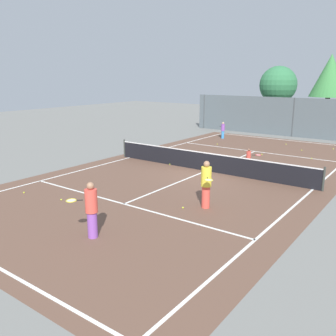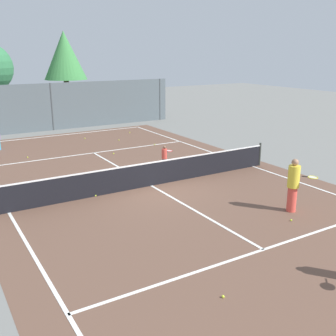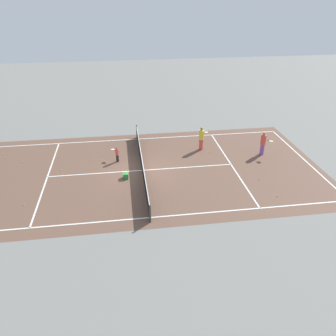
% 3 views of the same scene
% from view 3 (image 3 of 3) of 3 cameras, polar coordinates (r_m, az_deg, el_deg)
% --- Properties ---
extents(ground_plane, '(80.00, 80.00, 0.00)m').
position_cam_3_polar(ground_plane, '(23.50, -4.38, -0.41)').
color(ground_plane, slate).
extents(court_surface, '(13.00, 25.00, 0.01)m').
position_cam_3_polar(court_surface, '(23.50, -4.38, -0.41)').
color(court_surface, brown).
rests_on(court_surface, ground_plane).
extents(tennis_net, '(11.90, 0.10, 1.10)m').
position_cam_3_polar(tennis_net, '(23.26, -4.43, 0.69)').
color(tennis_net, '#333833').
rests_on(tennis_net, ground_plane).
extents(player_0, '(0.78, 0.64, 1.14)m').
position_cam_3_polar(player_0, '(24.67, -8.67, 2.37)').
color(player_0, '#232328').
rests_on(player_0, ground_plane).
extents(player_1, '(0.85, 0.84, 1.80)m').
position_cam_3_polar(player_1, '(26.31, 15.81, 4.09)').
color(player_1, purple).
rests_on(player_1, ground_plane).
extents(player_3, '(0.80, 0.90, 1.85)m').
position_cam_3_polar(player_3, '(26.24, 5.68, 5.05)').
color(player_3, '#E54C3F').
rests_on(player_3, ground_plane).
extents(ball_crate, '(0.38, 0.35, 0.43)m').
position_cam_3_polar(ball_crate, '(22.60, -7.20, -1.30)').
color(ball_crate, green).
rests_on(ball_crate, ground_plane).
extents(tennis_ball_0, '(0.07, 0.07, 0.07)m').
position_cam_3_polar(tennis_ball_0, '(23.12, 15.19, -1.85)').
color(tennis_ball_0, '#CCE533').
rests_on(tennis_ball_0, ground_plane).
extents(tennis_ball_1, '(0.07, 0.07, 0.07)m').
position_cam_3_polar(tennis_ball_1, '(25.24, -11.34, 1.32)').
color(tennis_ball_1, '#CCE533').
rests_on(tennis_ball_1, ground_plane).
extents(tennis_ball_3, '(0.07, 0.07, 0.07)m').
position_cam_3_polar(tennis_ball_3, '(26.20, 7.19, 2.71)').
color(tennis_ball_3, '#CCE533').
rests_on(tennis_ball_3, ground_plane).
extents(tennis_ball_4, '(0.07, 0.07, 0.07)m').
position_cam_3_polar(tennis_ball_4, '(27.28, -18.37, 2.49)').
color(tennis_ball_4, '#CCE533').
rests_on(tennis_ball_4, ground_plane).
extents(tennis_ball_5, '(0.07, 0.07, 0.07)m').
position_cam_3_polar(tennis_ball_5, '(21.51, -23.21, -5.78)').
color(tennis_ball_5, '#CCE533').
rests_on(tennis_ball_5, ground_plane).
extents(tennis_ball_6, '(0.07, 0.07, 0.07)m').
position_cam_3_polar(tennis_ball_6, '(28.63, -26.17, 2.17)').
color(tennis_ball_6, '#CCE533').
rests_on(tennis_ball_6, ground_plane).
extents(tennis_ball_7, '(0.07, 0.07, 0.07)m').
position_cam_3_polar(tennis_ball_7, '(21.67, 18.07, -4.49)').
color(tennis_ball_7, '#CCE533').
rests_on(tennis_ball_7, ground_plane).
extents(tennis_ball_8, '(0.07, 0.07, 0.07)m').
position_cam_3_polar(tennis_ball_8, '(24.59, -17.70, -0.31)').
color(tennis_ball_8, '#CCE533').
rests_on(tennis_ball_8, ground_plane).
extents(tennis_ball_9, '(0.07, 0.07, 0.07)m').
position_cam_3_polar(tennis_ball_9, '(26.69, -23.41, 0.95)').
color(tennis_ball_9, '#CCE533').
rests_on(tennis_ball_9, ground_plane).
extents(tennis_ball_10, '(0.07, 0.07, 0.07)m').
position_cam_3_polar(tennis_ball_10, '(21.42, -3.89, -3.40)').
color(tennis_ball_10, '#CCE533').
rests_on(tennis_ball_10, ground_plane).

